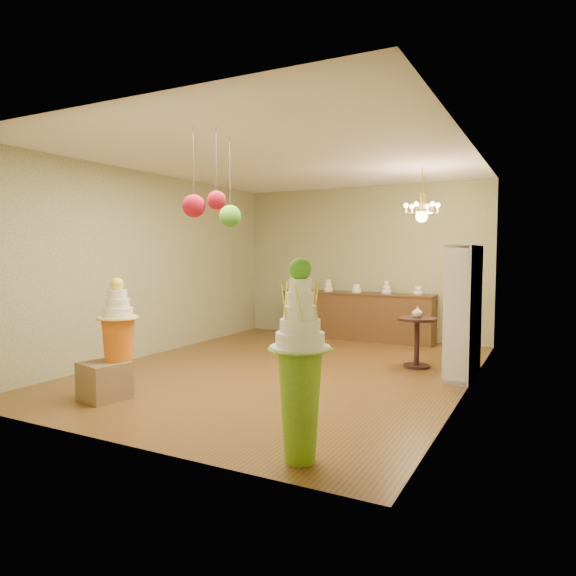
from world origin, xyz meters
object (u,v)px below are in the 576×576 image
at_px(pedestal_green, 300,378).
at_px(round_table, 417,335).
at_px(pedestal_orange, 119,347).
at_px(sideboard, 356,315).

height_order(pedestal_green, round_table, pedestal_green).
distance_m(pedestal_green, pedestal_orange, 2.81).
bearing_deg(pedestal_green, round_table, 89.66).
xyz_separation_m(sideboard, round_table, (1.65, -1.93, 0.00)).
relative_size(pedestal_green, pedestal_orange, 1.18).
distance_m(sideboard, round_table, 2.54).
bearing_deg(round_table, pedestal_orange, -130.77).
distance_m(pedestal_green, sideboard, 6.05).
bearing_deg(pedestal_green, sideboard, 105.59).
height_order(sideboard, round_table, sideboard).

